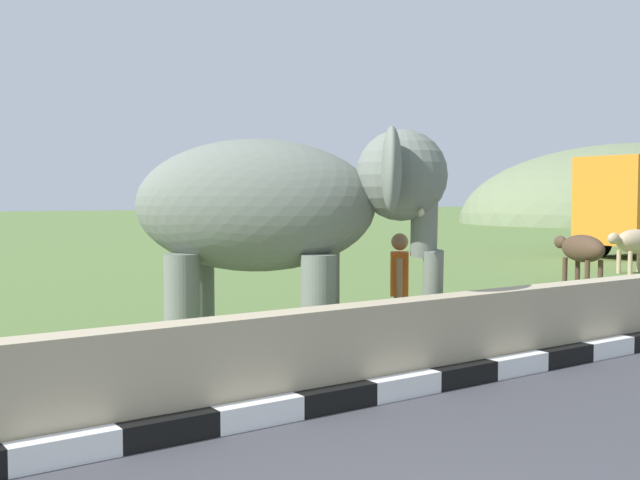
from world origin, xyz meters
TOP-DOWN VIEW (x-y plane):
  - striped_curb at (-0.35, 3.76)m, footprint 16.20×0.20m
  - barrier_parapet at (2.00, 4.06)m, footprint 28.00×0.36m
  - elephant at (2.65, 5.95)m, footprint 3.92×3.71m
  - person_handler at (4.21, 5.48)m, footprint 0.49×0.55m
  - cow_near at (13.11, 9.11)m, footprint 1.05×1.92m
  - cow_mid at (16.83, 10.12)m, footprint 1.90×0.67m
  - hill_east at (55.00, 34.48)m, footprint 31.95×25.56m

SIDE VIEW (x-z plane):
  - hill_east at x=55.00m, z-range -6.45..6.45m
  - striped_curb at x=-0.35m, z-range 0.00..0.24m
  - barrier_parapet at x=2.00m, z-range 0.00..1.00m
  - cow_near at x=13.11m, z-range 0.26..1.48m
  - cow_mid at x=16.83m, z-range 0.26..1.48m
  - person_handler at x=4.21m, z-range 0.10..1.75m
  - elephant at x=2.65m, z-range 0.48..3.48m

